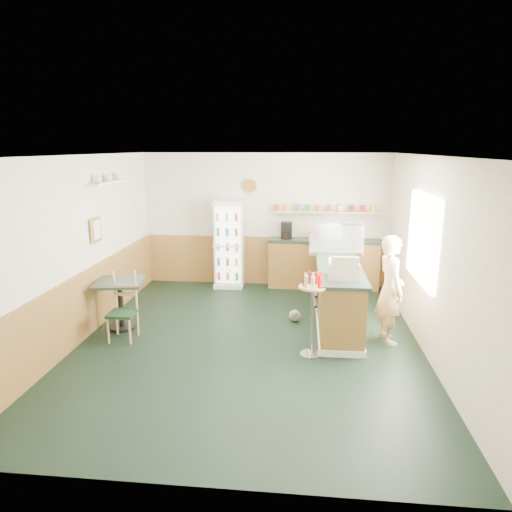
# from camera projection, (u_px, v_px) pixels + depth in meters

# --- Properties ---
(ground) EXTENTS (6.00, 6.00, 0.00)m
(ground) POSITION_uv_depth(u_px,v_px,m) (248.00, 341.00, 6.77)
(ground) COLOR black
(ground) RESTS_ON ground
(room_envelope) EXTENTS (5.04, 6.02, 2.72)m
(room_envelope) POSITION_uv_depth(u_px,v_px,m) (239.00, 231.00, 7.14)
(room_envelope) COLOR silver
(room_envelope) RESTS_ON ground
(service_counter) EXTENTS (0.68, 3.01, 1.01)m
(service_counter) POSITION_uv_depth(u_px,v_px,m) (336.00, 292.00, 7.56)
(service_counter) COLOR olive
(service_counter) RESTS_ON ground
(back_counter) EXTENTS (2.24, 0.42, 1.69)m
(back_counter) POSITION_uv_depth(u_px,v_px,m) (323.00, 261.00, 9.23)
(back_counter) COLOR olive
(back_counter) RESTS_ON ground
(drinks_fridge) EXTENTS (0.58, 0.52, 1.77)m
(drinks_fridge) POSITION_uv_depth(u_px,v_px,m) (229.00, 244.00, 9.28)
(drinks_fridge) COLOR white
(drinks_fridge) RESTS_ON ground
(display_case) EXTENTS (0.92, 0.48, 0.52)m
(display_case) POSITION_uv_depth(u_px,v_px,m) (336.00, 239.00, 7.88)
(display_case) COLOR silver
(display_case) RESTS_ON service_counter
(cash_register) EXTENTS (0.43, 0.45, 0.24)m
(cash_register) POSITION_uv_depth(u_px,v_px,m) (343.00, 270.00, 6.41)
(cash_register) COLOR beige
(cash_register) RESTS_ON service_counter
(shopkeeper) EXTENTS (0.48, 0.60, 1.60)m
(shopkeeper) POSITION_uv_depth(u_px,v_px,m) (390.00, 290.00, 6.59)
(shopkeeper) COLOR tan
(shopkeeper) RESTS_ON ground
(condiment_stand) EXTENTS (0.37, 0.37, 1.16)m
(condiment_stand) POSITION_uv_depth(u_px,v_px,m) (312.00, 303.00, 6.15)
(condiment_stand) COLOR silver
(condiment_stand) RESTS_ON ground
(newspaper_rack) EXTENTS (0.09, 0.43, 0.51)m
(newspaper_rack) POSITION_uv_depth(u_px,v_px,m) (315.00, 290.00, 7.63)
(newspaper_rack) COLOR black
(newspaper_rack) RESTS_ON ground
(cafe_table) EXTENTS (0.83, 0.83, 0.79)m
(cafe_table) POSITION_uv_depth(u_px,v_px,m) (120.00, 295.00, 7.13)
(cafe_table) COLOR black
(cafe_table) RESTS_ON ground
(cafe_chair) EXTENTS (0.38, 0.38, 1.03)m
(cafe_chair) POSITION_uv_depth(u_px,v_px,m) (124.00, 304.00, 6.80)
(cafe_chair) COLOR black
(cafe_chair) RESTS_ON ground
(dog_doorstop) EXTENTS (0.19, 0.24, 0.23)m
(dog_doorstop) POSITION_uv_depth(u_px,v_px,m) (295.00, 315.00, 7.52)
(dog_doorstop) COLOR #969791
(dog_doorstop) RESTS_ON ground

